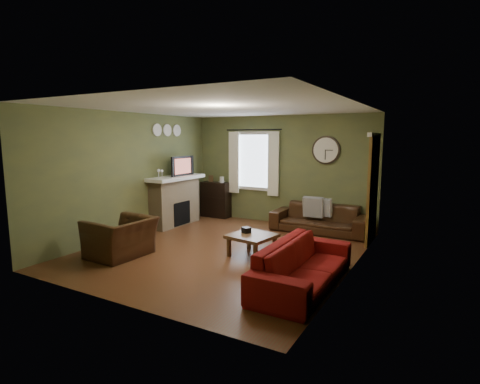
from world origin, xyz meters
The scene contains 31 objects.
floor centered at (0.00, 0.00, 0.00)m, with size 4.60×5.20×0.00m, color #56301A.
ceiling centered at (0.00, 0.00, 2.60)m, with size 4.60×5.20×0.00m, color white.
wall_left centered at (-2.30, 0.00, 1.30)m, with size 0.00×5.20×2.60m, color #5C653A.
wall_right centered at (2.30, 0.00, 1.30)m, with size 0.00×5.20×2.60m, color #5C653A.
wall_back centered at (0.00, 2.60, 1.30)m, with size 4.60×0.00×2.60m, color #5C653A.
wall_front centered at (0.00, -2.60, 1.30)m, with size 4.60×0.00×2.60m, color #5C653A.
fireplace centered at (-2.10, 1.15, 0.55)m, with size 0.40×1.40×1.10m, color tan.
firebox centered at (-1.91, 1.15, 0.30)m, with size 0.04×0.60×0.55m, color black.
mantel centered at (-2.07, 1.15, 1.14)m, with size 0.58×1.60×0.08m, color white.
tv centered at (-2.05, 1.30, 1.35)m, with size 0.60×0.08×0.35m, color black.
tv_screen centered at (-1.97, 1.30, 1.41)m, with size 0.02×0.62×0.36m, color #994C3F.
medallion_left centered at (-2.28, 0.80, 2.25)m, with size 0.28×0.28×0.03m, color white.
medallion_mid centered at (-2.28, 1.15, 2.25)m, with size 0.28×0.28×0.03m, color white.
medallion_right centered at (-2.28, 1.50, 2.25)m, with size 0.28×0.28×0.03m, color white.
window_pane centered at (-0.70, 2.58, 1.50)m, with size 1.00×0.02×1.30m, color silver, non-canonical shape.
curtain_rod centered at (-0.70, 2.48, 2.27)m, with size 0.03×0.03×1.50m, color black.
curtain_left centered at (-1.25, 2.48, 1.45)m, with size 0.28×0.04×1.55m, color white.
curtain_right centered at (-0.15, 2.48, 1.45)m, with size 0.28×0.04×1.55m, color white.
wall_clock centered at (1.10, 2.55, 1.80)m, with size 0.64×0.06×0.64m, color white, non-canonical shape.
door centered at (2.27, 1.85, 1.05)m, with size 0.05×0.90×2.10m, color brown.
bookshelf centered at (-1.77, 2.42, 0.46)m, with size 0.78×0.33×0.92m, color black, non-canonical shape.
book centered at (-1.75, 2.57, 0.96)m, with size 0.17×0.23×0.02m, color brown.
sofa_brown centered at (1.12, 2.17, 0.31)m, with size 2.10×0.82×0.61m, color black.
pillow_left centered at (1.17, 2.25, 0.55)m, with size 0.39×0.12×0.39m, color #9699A1.
pillow_right centered at (0.97, 2.18, 0.55)m, with size 0.45×0.13×0.45m, color #9699A1.
sofa_red centered at (1.86, -0.91, 0.31)m, with size 2.13×0.83×0.62m, color maroon.
armchair centered at (-1.39, -1.21, 0.34)m, with size 1.05×0.91×0.68m, color black.
coffee_table centered at (0.60, -0.05, 0.19)m, with size 0.72×0.72×0.39m, color brown, non-canonical shape.
tissue_box centered at (0.45, 0.00, 0.40)m, with size 0.13×0.13×0.10m, color black.
wine_glass_a centered at (-2.05, 0.55, 1.28)m, with size 0.07×0.07×0.21m, color white, non-canonical shape.
wine_glass_b centered at (-2.05, 0.66, 1.27)m, with size 0.07×0.07×0.19m, color white, non-canonical shape.
Camera 1 is at (3.56, -5.75, 2.07)m, focal length 28.00 mm.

